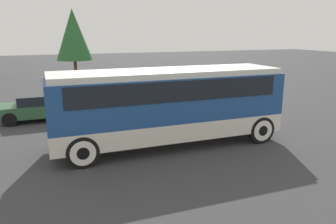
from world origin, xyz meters
name	(u,v)px	position (x,y,z in m)	size (l,w,h in m)	color
ground_plane	(168,145)	(0.00, 0.00, 0.00)	(120.00, 120.00, 0.00)	#38383A
tour_bus	(170,100)	(0.10, 0.00, 1.86)	(9.25, 2.61, 3.09)	silver
parked_car_near	(44,107)	(-4.66, 6.10, 0.69)	(4.35, 1.85, 1.36)	#2D5638
parked_car_mid	(80,95)	(-2.51, 8.62, 0.70)	(4.01, 1.90, 1.39)	#7A6B5B
parked_car_far	(146,99)	(0.95, 6.01, 0.72)	(4.54, 1.88, 1.43)	maroon
tree_center	(73,35)	(-1.71, 19.35, 4.28)	(3.21, 3.21, 6.56)	brown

